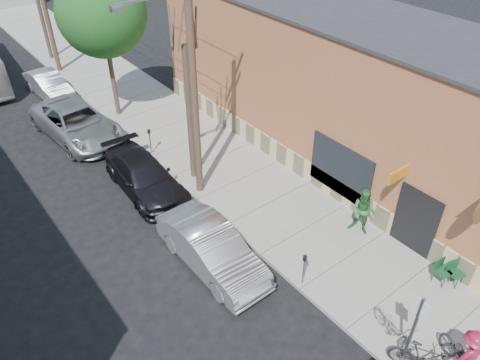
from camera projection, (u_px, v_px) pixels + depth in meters
ground at (253, 323)px, 14.43m from camera, size 120.00×120.00×0.00m
sidewalk at (179, 134)px, 23.46m from camera, size 4.50×58.00×0.15m
cafe_building at (342, 91)px, 20.10m from camera, size 6.60×20.20×6.61m
sign_post at (414, 327)px, 12.16m from camera, size 0.07×0.45×2.80m
parking_meter_near at (304, 265)px, 15.06m from camera, size 0.14×0.14×1.24m
parking_meter_far at (150, 138)px, 21.43m from camera, size 0.14×0.14×1.24m
utility_pole_near at (191, 72)px, 16.51m from camera, size 3.57×0.28×10.00m
tree_bare at (189, 116)px, 18.72m from camera, size 0.24×0.24×5.90m
tree_leafy_mid at (101, 13)px, 21.91m from camera, size 4.24×4.24×7.43m
patio_chair_a at (443, 272)px, 15.34m from camera, size 0.55×0.55×0.88m
patio_chair_b at (456, 273)px, 15.30m from camera, size 0.63×0.63×0.88m
patron_green at (363, 212)px, 17.00m from camera, size 1.03×1.14×1.93m
cyclist at (469, 354)px, 12.45m from camera, size 1.25×0.97×1.70m
parked_bike_a at (424, 358)px, 12.67m from camera, size 1.39×1.88×1.12m
parked_bike_b at (395, 329)px, 13.50m from camera, size 1.19×1.96×0.98m
car_1 at (212, 249)px, 15.92m from camera, size 1.70×4.77×1.57m
car_2 at (144, 176)px, 19.48m from camera, size 2.27×5.00×1.42m
car_3 at (76, 123)px, 22.88m from camera, size 3.18×6.02×1.61m
car_4 at (49, 85)px, 26.68m from camera, size 1.70×4.15×1.34m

